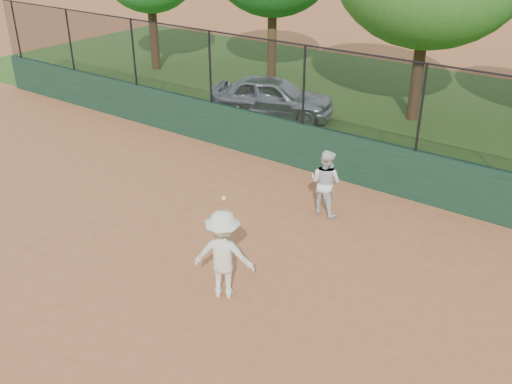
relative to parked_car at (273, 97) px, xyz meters
The scene contains 7 objects.
ground 9.50m from the parked_car, 69.25° to the right, with size 80.00×80.00×0.00m, color #A15934.
back_wall 4.41m from the parked_car, 40.43° to the right, with size 26.00×0.20×1.20m, color #183422.
grass_strip 4.64m from the parked_car, 43.10° to the left, with size 36.00×12.00×0.01m, color #274816.
parked_car is the anchor object (origin of this frame).
player_second 6.55m from the parked_car, 45.51° to the right, with size 0.73×0.57×1.50m, color silver.
player_main 9.54m from the parked_car, 60.68° to the right, with size 1.23×1.01×2.11m.
fence_assembly 4.66m from the parked_car, 40.67° to the right, with size 26.00×0.06×2.00m.
Camera 1 is at (6.56, -5.77, 6.15)m, focal length 40.00 mm.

